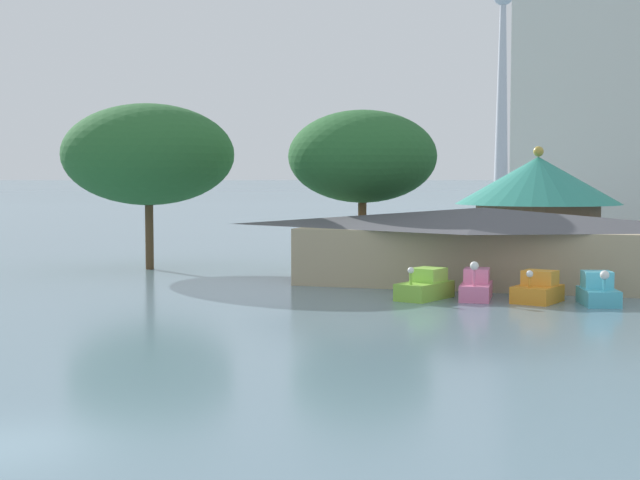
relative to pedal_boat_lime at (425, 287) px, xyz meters
The scene contains 10 objects.
ground_plane 25.94m from the pedal_boat_lime, 98.98° to the right, with size 2000.00×2000.00×0.00m, color slate.
pedal_boat_lime is the anchor object (origin of this frame).
pedal_boat_pink 2.30m from the pedal_boat_lime, 15.52° to the left, with size 1.49×2.96×1.82m.
pedal_boat_orange 4.99m from the pedal_boat_lime, ahead, with size 2.28×2.74×1.50m.
pedal_boat_cyan 7.54m from the pedal_boat_lime, ahead, with size 1.98×2.70×1.60m.
boathouse 7.06m from the pedal_boat_lime, 75.38° to the left, with size 19.95×8.32×3.96m.
green_roof_pavilion 22.94m from the pedal_boat_lime, 81.52° to the left, with size 11.05×11.05×7.54m.
shoreline_tree_tall_left 21.11m from the pedal_boat_lime, 155.11° to the left, with size 10.19×10.19×9.84m.
shoreline_tree_mid 13.89m from the pedal_boat_lime, 117.87° to the left, with size 8.64×8.64×9.39m.
distant_broadcast_tower 271.19m from the pedal_boat_lime, 95.49° to the left, with size 6.92×6.92×134.24m.
Camera 1 is at (11.93, -16.33, 5.64)m, focal length 52.73 mm.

